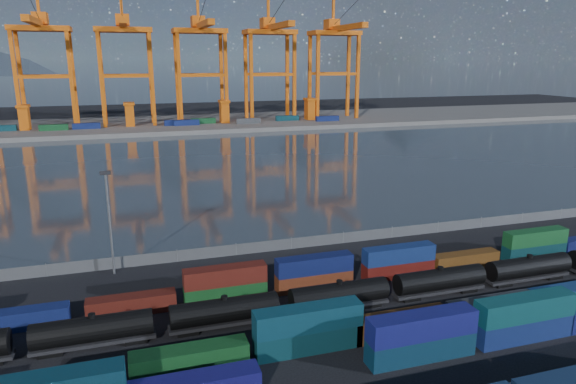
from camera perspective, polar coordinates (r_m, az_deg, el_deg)
name	(u,v)px	position (r m, az deg, el deg)	size (l,w,h in m)	color
ground	(358,324)	(68.32, 7.77, -14.31)	(700.00, 700.00, 0.00)	black
harbor_water	(218,166)	(164.32, -7.84, 2.92)	(700.00, 700.00, 0.00)	#2E3A43
far_quay	(182,124)	(267.06, -11.70, 7.44)	(700.00, 70.00, 2.00)	#514F4C
container_row_south	(320,359)	(56.91, 3.58, -18.01)	(140.86, 2.60, 5.55)	#3E4143
container_row_mid	(285,340)	(60.83, -0.34, -16.09)	(142.89, 2.59, 5.51)	#414346
container_row_north	(365,269)	(79.48, 8.60, -8.42)	(141.15, 2.34, 4.99)	navy
tanker_string	(339,295)	(70.42, 5.70, -11.34)	(107.03, 3.01, 4.31)	black
waterfront_fence	(291,244)	(91.67, 0.37, -5.75)	(160.12, 0.12, 2.20)	#595B5E
yard_light_mast	(109,217)	(83.35, -19.24, -2.68)	(1.60, 0.40, 16.60)	slate
gantry_cranes	(163,42)	(257.89, -13.73, 15.89)	(200.42, 48.80, 66.08)	#DE5E0F
quay_containers	(161,123)	(251.52, -13.89, 7.42)	(172.58, 10.99, 2.60)	navy
straddle_carriers	(178,112)	(256.19, -12.11, 8.66)	(140.00, 7.00, 11.10)	#DE5E0F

